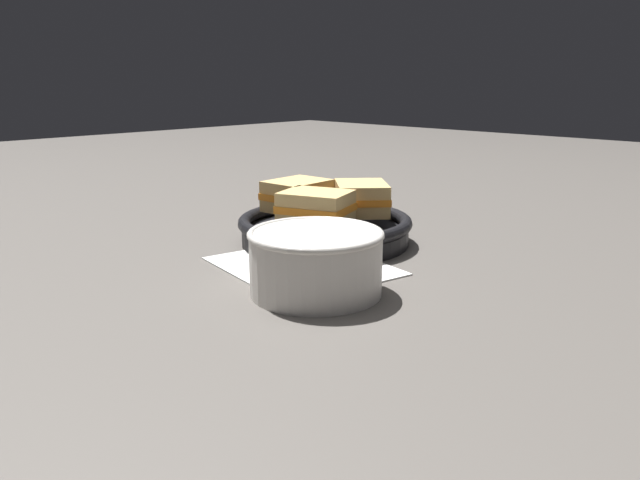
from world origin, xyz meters
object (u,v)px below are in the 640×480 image
Objects in this scene: spoon at (319,268)px; sandwich_near_left at (361,198)px; sandwich_far_left at (316,208)px; skillet at (326,229)px; sandwich_near_right at (297,195)px; soup_bowl at (316,258)px.

spoon is 0.19m from sandwich_near_left.
sandwich_near_left and sandwich_far_left have the same top height.
skillet reaches higher than spoon.
spoon is at bearing -49.77° from skillet.
skillet is 0.07m from sandwich_near_right.
spoon is 0.20m from sandwich_near_right.
spoon is 1.27× the size of sandwich_far_left.
soup_bowl is 0.43× the size of skillet.
soup_bowl is at bearing -49.38° from skillet.
sandwich_near_left reaches higher than spoon.
soup_bowl is 1.29× the size of sandwich_near_left.
soup_bowl is 1.36× the size of sandwich_far_left.
spoon is (-0.05, 0.05, -0.03)m from soup_bowl.
skillet is 3.14× the size of sandwich_far_left.
sandwich_near_right is 0.10m from sandwich_far_left.
sandwich_far_left is (-0.12, 0.12, 0.02)m from soup_bowl.
sandwich_near_right reaches higher than soup_bowl.
sandwich_near_right is (-0.16, 0.11, 0.06)m from spoon.
sandwich_far_left is at bearing -59.36° from skillet.
skillet is (-0.10, 0.12, 0.01)m from spoon.
sandwich_near_right is at bearing 140.48° from soup_bowl.
skillet is at bearing 130.62° from soup_bowl.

